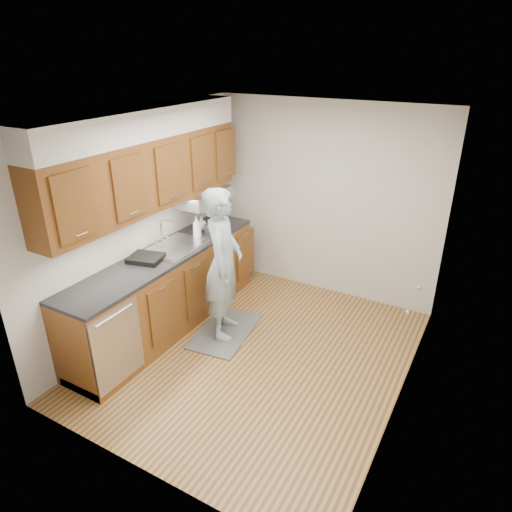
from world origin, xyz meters
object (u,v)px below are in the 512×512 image
Objects in this scene: person at (223,255)px; dish_rack at (146,258)px; soap_bottle_a at (197,227)px; soap_bottle_c at (202,223)px; soap_bottle_b at (222,224)px; steel_can at (207,229)px.

person is 0.83m from dish_rack.
soap_bottle_a is 0.82m from dish_rack.
soap_bottle_a reaches higher than soap_bottle_c.
soap_bottle_b reaches higher than steel_can.
steel_can is 0.99m from dish_rack.
soap_bottle_a is 1.61× the size of soap_bottle_c.
soap_bottle_b is at bearing 15.01° from soap_bottle_c.
dish_rack is (-0.09, -0.81, -0.11)m from soap_bottle_a.
soap_bottle_a reaches higher than soap_bottle_b.
soap_bottle_b reaches higher than dish_rack.
soap_bottle_a is at bearing -115.03° from soap_bottle_b.
soap_bottle_a is 1.42× the size of soap_bottle_b.
soap_bottle_a is 0.19m from steel_can.
soap_bottle_b is at bearing 10.93° from person.
person reaches higher than steel_can.
soap_bottle_c reaches higher than steel_can.
soap_bottle_b is at bearing 46.47° from steel_can.
soap_bottle_c is (-0.11, 0.24, -0.05)m from soap_bottle_a.
dish_rack is at bearing 97.44° from person.
steel_can is at bearing 84.86° from soap_bottle_a.
soap_bottle_b is 1.14× the size of soap_bottle_c.
soap_bottle_a is 0.27m from soap_bottle_c.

